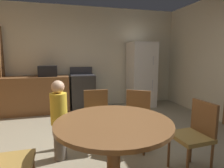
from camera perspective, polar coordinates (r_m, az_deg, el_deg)
The scene contains 12 objects.
ground_plane at distance 2.78m, azimuth 0.63°, elevation -21.72°, with size 14.00×14.00×0.00m, color gray.
wall_back at distance 5.29m, azimuth -8.06°, elevation 7.98°, with size 5.52×0.12×2.70m, color beige.
kitchen_counter at distance 5.01m, azimuth -24.26°, elevation -3.12°, with size 1.97×0.60×0.90m, color brown.
oven_range at distance 4.97m, azimuth -8.90°, elevation -2.34°, with size 0.60×0.60×1.10m.
refrigerator at distance 5.27m, azimuth 8.88°, elevation 2.84°, with size 0.68×0.68×1.76m.
microwave at distance 4.87m, azimuth -18.93°, elevation 3.77°, with size 0.44×0.32×0.26m, color black.
dining_table at distance 1.97m, azimuth 0.47°, elevation -15.50°, with size 1.18×1.18×0.76m.
chair_northeast at distance 2.94m, azimuth 7.43°, elevation -9.38°, with size 0.56×0.56×0.87m.
chair_east at distance 2.52m, azimuth 24.04°, elevation -13.25°, with size 0.42×0.42×0.87m.
chair_north at distance 2.96m, azimuth -4.50°, elevation -9.22°, with size 0.41×0.41×0.87m.
chair_west at distance 2.02m, azimuth -30.89°, elevation -19.30°, with size 0.40×0.40×0.87m.
person_child at distance 2.64m, azimuth -15.78°, elevation -10.00°, with size 0.31×0.31×1.09m.
Camera 1 is at (-0.65, -2.31, 1.41)m, focal length 30.03 mm.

